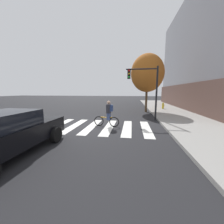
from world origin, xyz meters
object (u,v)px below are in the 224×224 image
at_px(sedan_near, 4,134).
at_px(cyclist, 108,114).
at_px(fire_hydrant, 163,106).
at_px(traffic_light_near, 146,84).
at_px(street_tree_near, 147,73).

height_order(sedan_near, cyclist, cyclist).
xyz_separation_m(cyclist, fire_hydrant, (5.36, 8.83, -0.31)).
relative_size(traffic_light_near, fire_hydrant, 5.38).
height_order(sedan_near, traffic_light_near, traffic_light_near).
bearing_deg(sedan_near, fire_hydrant, 58.27).
height_order(sedan_near, fire_hydrant, sedan_near).
bearing_deg(sedan_near, street_tree_near, 62.26).
relative_size(cyclist, street_tree_near, 0.27).
xyz_separation_m(sedan_near, street_tree_near, (5.96, 11.34, 3.42)).
xyz_separation_m(traffic_light_near, street_tree_near, (0.53, 4.39, 1.38)).
bearing_deg(sedan_near, traffic_light_near, 52.00).
distance_m(cyclist, traffic_light_near, 4.08).
distance_m(traffic_light_near, street_tree_near, 4.63).
bearing_deg(cyclist, traffic_light_near, 43.87).
bearing_deg(traffic_light_near, cyclist, -136.13).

